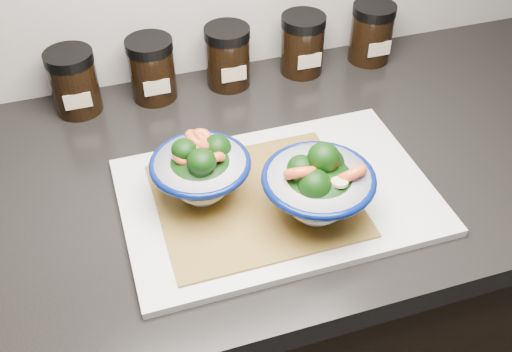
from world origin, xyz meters
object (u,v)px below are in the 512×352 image
object	(u,v)px
cutting_board	(277,196)
spice_jar_d	(302,44)
bowl_left	(201,171)
spice_jar_b	(152,69)
spice_jar_a	(74,82)
spice_jar_e	(371,33)
spice_jar_c	(228,56)
bowl_right	(318,187)

from	to	relation	value
cutting_board	spice_jar_d	xyz separation A→B (m)	(0.16, 0.32, 0.05)
spice_jar_d	bowl_left	bearing A→B (deg)	-132.10
cutting_board	spice_jar_b	bearing A→B (deg)	110.75
cutting_board	spice_jar_a	size ratio (longest dim) A/B	3.98
bowl_left	spice_jar_a	xyz separation A→B (m)	(-0.15, 0.29, -0.00)
spice_jar_a	spice_jar_d	bearing A→B (deg)	0.00
spice_jar_b	spice_jar_d	xyz separation A→B (m)	(0.28, 0.00, 0.00)
bowl_left	spice_jar_b	world-z (taller)	bowl_left
spice_jar_a	spice_jar_e	size ratio (longest dim) A/B	1.00
spice_jar_b	spice_jar_e	distance (m)	0.42
spice_jar_c	spice_jar_d	world-z (taller)	same
cutting_board	spice_jar_e	size ratio (longest dim) A/B	3.98
bowl_right	spice_jar_e	world-z (taller)	bowl_right
cutting_board	spice_jar_b	xyz separation A→B (m)	(-0.12, 0.32, 0.05)
bowl_left	spice_jar_c	world-z (taller)	bowl_left
cutting_board	spice_jar_a	world-z (taller)	spice_jar_a
spice_jar_b	spice_jar_c	size ratio (longest dim) A/B	1.00
bowl_right	spice_jar_c	xyz separation A→B (m)	(-0.02, 0.38, -0.01)
bowl_right	cutting_board	bearing A→B (deg)	122.18
bowl_left	spice_jar_a	bearing A→B (deg)	116.94
cutting_board	bowl_left	bearing A→B (deg)	165.99
cutting_board	bowl_left	xyz separation A→B (m)	(-0.11, 0.03, 0.06)
bowl_right	spice_jar_b	xyz separation A→B (m)	(-0.16, 0.38, -0.01)
spice_jar_b	bowl_left	bearing A→B (deg)	-86.90
spice_jar_a	cutting_board	bearing A→B (deg)	-51.50
spice_jar_a	spice_jar_d	size ratio (longest dim) A/B	1.00
bowl_left	spice_jar_c	distance (m)	0.32
cutting_board	spice_jar_c	xyz separation A→B (m)	(0.02, 0.32, 0.05)
spice_jar_b	spice_jar_d	distance (m)	0.28
bowl_right	spice_jar_b	world-z (taller)	bowl_right
bowl_left	spice_jar_d	xyz separation A→B (m)	(0.27, 0.29, -0.00)
cutting_board	spice_jar_d	world-z (taller)	spice_jar_d
spice_jar_b	spice_jar_c	distance (m)	0.14
spice_jar_a	spice_jar_b	world-z (taller)	same
spice_jar_b	spice_jar_d	world-z (taller)	same
cutting_board	bowl_right	size ratio (longest dim) A/B	2.90
bowl_left	spice_jar_e	size ratio (longest dim) A/B	1.26
spice_jar_b	spice_jar_c	world-z (taller)	same
bowl_right	spice_jar_c	world-z (taller)	bowl_right
spice_jar_b	spice_jar_d	size ratio (longest dim) A/B	1.00
bowl_left	spice_jar_a	distance (m)	0.33
bowl_right	spice_jar_b	distance (m)	0.41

